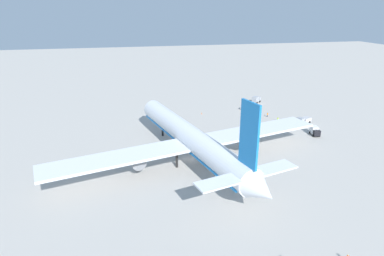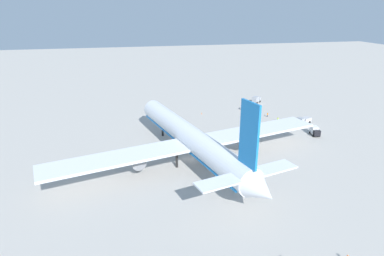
{
  "view_description": "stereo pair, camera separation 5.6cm",
  "coord_description": "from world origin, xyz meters",
  "px_view_note": "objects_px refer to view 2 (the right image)",
  "views": [
    {
      "loc": [
        -83.92,
        18.38,
        41.89
      ],
      "look_at": [
        5.95,
        -2.23,
        7.48
      ],
      "focal_mm": 30.17,
      "sensor_mm": 36.0,
      "label": 1
    },
    {
      "loc": [
        -83.93,
        18.32,
        41.89
      ],
      "look_at": [
        5.95,
        -2.23,
        7.48
      ],
      "focal_mm": 30.17,
      "sensor_mm": 36.0,
      "label": 2
    }
  ],
  "objects_px": {
    "airliner": "(191,138)",
    "service_truck_3": "(304,120)",
    "ground_worker_3": "(268,115)",
    "traffic_cone_0": "(202,113)",
    "service_truck_1": "(256,99)",
    "ground_worker_0": "(278,119)",
    "service_van": "(246,108)",
    "service_truck_2": "(315,131)"
  },
  "relations": [
    {
      "from": "service_truck_1",
      "to": "ground_worker_0",
      "type": "distance_m",
      "value": 27.11
    },
    {
      "from": "service_truck_3",
      "to": "traffic_cone_0",
      "type": "bearing_deg",
      "value": 60.32
    },
    {
      "from": "ground_worker_3",
      "to": "ground_worker_0",
      "type": "bearing_deg",
      "value": -166.69
    },
    {
      "from": "ground_worker_0",
      "to": "traffic_cone_0",
      "type": "xyz_separation_m",
      "value": [
        15.89,
        26.8,
        -0.6
      ]
    },
    {
      "from": "service_van",
      "to": "ground_worker_0",
      "type": "xyz_separation_m",
      "value": [
        -16.85,
        -6.71,
        -0.16
      ]
    },
    {
      "from": "airliner",
      "to": "service_truck_2",
      "type": "bearing_deg",
      "value": -77.57
    },
    {
      "from": "airliner",
      "to": "traffic_cone_0",
      "type": "distance_m",
      "value": 45.18
    },
    {
      "from": "airliner",
      "to": "service_truck_3",
      "type": "distance_m",
      "value": 54.63
    },
    {
      "from": "service_truck_1",
      "to": "service_truck_3",
      "type": "xyz_separation_m",
      "value": [
        -31.31,
        -6.12,
        -0.26
      ]
    },
    {
      "from": "service_van",
      "to": "ground_worker_3",
      "type": "distance_m",
      "value": 11.89
    },
    {
      "from": "service_van",
      "to": "traffic_cone_0",
      "type": "height_order",
      "value": "service_van"
    },
    {
      "from": "service_truck_1",
      "to": "ground_worker_0",
      "type": "relative_size",
      "value": 2.93
    },
    {
      "from": "service_truck_1",
      "to": "service_truck_2",
      "type": "bearing_deg",
      "value": -175.7
    },
    {
      "from": "service_van",
      "to": "airliner",
      "type": "bearing_deg",
      "value": 141.7
    },
    {
      "from": "service_truck_2",
      "to": "ground_worker_0",
      "type": "distance_m",
      "value": 17.2
    },
    {
      "from": "ground_worker_0",
      "to": "traffic_cone_0",
      "type": "bearing_deg",
      "value": 59.34
    },
    {
      "from": "airliner",
      "to": "service_truck_3",
      "type": "bearing_deg",
      "value": -65.95
    },
    {
      "from": "service_truck_1",
      "to": "airliner",
      "type": "bearing_deg",
      "value": 140.87
    },
    {
      "from": "service_truck_1",
      "to": "service_truck_2",
      "type": "relative_size",
      "value": 1.01
    },
    {
      "from": "service_truck_1",
      "to": "service_truck_3",
      "type": "bearing_deg",
      "value": -168.94
    },
    {
      "from": "service_van",
      "to": "ground_worker_3",
      "type": "height_order",
      "value": "service_van"
    },
    {
      "from": "service_van",
      "to": "ground_worker_3",
      "type": "bearing_deg",
      "value": -153.78
    },
    {
      "from": "airliner",
      "to": "service_truck_3",
      "type": "height_order",
      "value": "airliner"
    },
    {
      "from": "airliner",
      "to": "service_truck_1",
      "type": "xyz_separation_m",
      "value": [
        53.45,
        -43.49,
        -5.49
      ]
    },
    {
      "from": "airliner",
      "to": "ground_worker_3",
      "type": "height_order",
      "value": "airliner"
    },
    {
      "from": "service_truck_1",
      "to": "traffic_cone_0",
      "type": "bearing_deg",
      "value": 110.68
    },
    {
      "from": "service_truck_2",
      "to": "ground_worker_0",
      "type": "height_order",
      "value": "service_truck_2"
    },
    {
      "from": "service_truck_3",
      "to": "airliner",
      "type": "bearing_deg",
      "value": 114.05
    },
    {
      "from": "service_truck_1",
      "to": "service_truck_2",
      "type": "height_order",
      "value": "service_truck_1"
    },
    {
      "from": "service_truck_2",
      "to": "ground_worker_0",
      "type": "xyz_separation_m",
      "value": [
        16.18,
        5.81,
        -0.72
      ]
    },
    {
      "from": "ground_worker_3",
      "to": "traffic_cone_0",
      "type": "relative_size",
      "value": 3.23
    },
    {
      "from": "service_truck_2",
      "to": "service_van",
      "type": "relative_size",
      "value": 1.05
    },
    {
      "from": "ground_worker_0",
      "to": "traffic_cone_0",
      "type": "distance_m",
      "value": 31.17
    },
    {
      "from": "ground_worker_3",
      "to": "service_truck_3",
      "type": "bearing_deg",
      "value": -136.03
    },
    {
      "from": "service_truck_2",
      "to": "airliner",
      "type": "bearing_deg",
      "value": 102.43
    },
    {
      "from": "service_truck_3",
      "to": "service_van",
      "type": "relative_size",
      "value": 1.33
    },
    {
      "from": "service_truck_3",
      "to": "traffic_cone_0",
      "type": "distance_m",
      "value": 40.86
    },
    {
      "from": "airliner",
      "to": "service_van",
      "type": "height_order",
      "value": "airliner"
    },
    {
      "from": "service_truck_3",
      "to": "service_van",
      "type": "bearing_deg",
      "value": 36.02
    },
    {
      "from": "service_truck_1",
      "to": "ground_worker_0",
      "type": "xyz_separation_m",
      "value": [
        -26.97,
        2.57,
        -0.75
      ]
    },
    {
      "from": "airliner",
      "to": "service_truck_1",
      "type": "bearing_deg",
      "value": -39.13
    },
    {
      "from": "ground_worker_0",
      "to": "ground_worker_3",
      "type": "height_order",
      "value": "ground_worker_3"
    }
  ]
}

